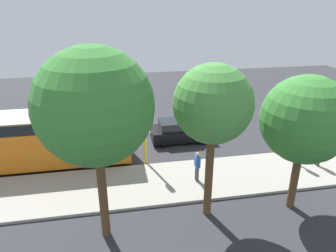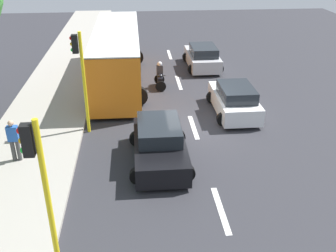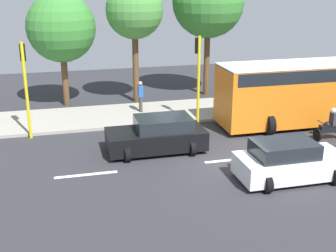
# 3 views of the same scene
# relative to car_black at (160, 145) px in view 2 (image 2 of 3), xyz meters

# --- Properties ---
(ground_plane) EXTENTS (40.00, 60.00, 0.10)m
(ground_plane) POSITION_rel_car_black_xyz_m (-1.76, -2.78, -0.76)
(ground_plane) COLOR #2D2D33
(sidewalk) EXTENTS (4.00, 60.00, 0.15)m
(sidewalk) POSITION_rel_car_black_xyz_m (5.24, -2.78, -0.64)
(sidewalk) COLOR #9E998E
(sidewalk) RESTS_ON ground
(lane_stripe_far_north) EXTENTS (0.20, 2.40, 0.01)m
(lane_stripe_far_north) POSITION_rel_car_black_xyz_m (-1.76, -14.78, -0.71)
(lane_stripe_far_north) COLOR white
(lane_stripe_far_north) RESTS_ON ground
(lane_stripe_north) EXTENTS (0.20, 2.40, 0.01)m
(lane_stripe_north) POSITION_rel_car_black_xyz_m (-1.76, -8.78, -0.71)
(lane_stripe_north) COLOR white
(lane_stripe_north) RESTS_ON ground
(lane_stripe_mid) EXTENTS (0.20, 2.40, 0.01)m
(lane_stripe_mid) POSITION_rel_car_black_xyz_m (-1.76, -2.78, -0.71)
(lane_stripe_mid) COLOR white
(lane_stripe_mid) RESTS_ON ground
(lane_stripe_south) EXTENTS (0.20, 2.40, 0.01)m
(lane_stripe_south) POSITION_rel_car_black_xyz_m (-1.76, 3.22, -0.71)
(lane_stripe_south) COLOR white
(lane_stripe_south) RESTS_ON ground
(car_black) EXTENTS (2.36, 4.22, 1.52)m
(car_black) POSITION_rel_car_black_xyz_m (0.00, 0.00, 0.00)
(car_black) COLOR black
(car_black) RESTS_ON ground
(car_white) EXTENTS (2.24, 4.04, 1.52)m
(car_white) POSITION_rel_car_black_xyz_m (-3.96, -4.12, -0.00)
(car_white) COLOR white
(car_white) RESTS_ON ground
(car_silver) EXTENTS (2.29, 4.16, 1.52)m
(car_silver) POSITION_rel_car_black_xyz_m (-3.64, -11.53, -0.00)
(car_silver) COLOR #B7B7BC
(car_silver) RESTS_ON ground
(city_bus) EXTENTS (3.20, 11.00, 3.16)m
(city_bus) POSITION_rel_car_black_xyz_m (1.82, -9.14, 1.13)
(city_bus) COLOR orange
(city_bus) RESTS_ON ground
(motorcycle) EXTENTS (0.60, 1.30, 1.53)m
(motorcycle) POSITION_rel_car_black_xyz_m (-0.58, -8.07, -0.07)
(motorcycle) COLOR black
(motorcycle) RESTS_ON ground
(pedestrian_near_signal) EXTENTS (0.40, 0.24, 1.69)m
(pedestrian_near_signal) POSITION_rel_car_black_xyz_m (5.49, -0.30, 0.35)
(pedestrian_near_signal) COLOR #3F3F3F
(pedestrian_near_signal) RESTS_ON sidewalk
(traffic_light_corner) EXTENTS (0.49, 0.24, 4.50)m
(traffic_light_corner) POSITION_rel_car_black_xyz_m (3.09, 5.43, 2.22)
(traffic_light_corner) COLOR yellow
(traffic_light_corner) RESTS_ON ground
(traffic_light_midblock) EXTENTS (0.49, 0.24, 4.50)m
(traffic_light_midblock) POSITION_rel_car_black_xyz_m (3.09, -2.78, 2.22)
(traffic_light_midblock) COLOR yellow
(traffic_light_midblock) RESTS_ON ground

